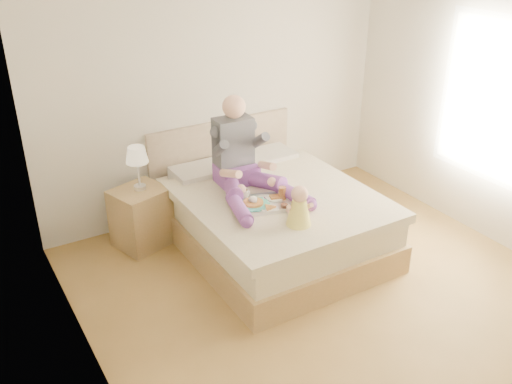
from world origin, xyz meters
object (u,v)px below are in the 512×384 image
bed (268,215)px  baby (299,209)px  adult (242,162)px  tray (264,202)px  nightstand (141,217)px

bed → baby: (-0.15, -0.72, 0.44)m
adult → tray: size_ratio=1.95×
bed → tray: size_ratio=3.87×
nightstand → adult: size_ratio=0.55×
nightstand → tray: (0.87, -0.89, 0.34)m
tray → baby: baby is taller
bed → tray: bearing=-129.8°
nightstand → baby: size_ratio=1.67×
nightstand → adult: (0.89, -0.47, 0.57)m
adult → tray: (-0.02, -0.42, -0.23)m
bed → baby: bearing=-101.7°
baby → bed: bearing=99.1°
nightstand → baby: baby is taller
nightstand → adult: 1.16m
bed → adult: size_ratio=1.98×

